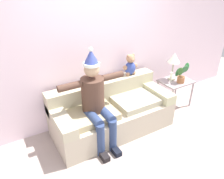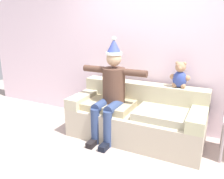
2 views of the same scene
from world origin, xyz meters
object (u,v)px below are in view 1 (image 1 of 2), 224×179
object	(u,v)px
teddy_bear	(130,66)
candle_tall	(171,76)
side_table	(175,84)
potted_plant	(182,73)
couch	(111,112)
person_seated	(96,99)
table_lamp	(174,59)

from	to	relation	value
teddy_bear	candle_tall	size ratio (longest dim) A/B	1.77
side_table	potted_plant	distance (m)	0.28
teddy_bear	side_table	size ratio (longest dim) A/B	0.64
couch	potted_plant	distance (m)	1.53
person_seated	potted_plant	size ratio (longest dim) A/B	3.84
side_table	table_lamp	size ratio (longest dim) A/B	1.13
person_seated	side_table	distance (m)	1.85
person_seated	teddy_bear	world-z (taller)	person_seated
couch	side_table	size ratio (longest dim) A/B	3.29
teddy_bear	table_lamp	xyz separation A→B (m)	(0.89, -0.16, 0.01)
couch	side_table	world-z (taller)	couch
person_seated	side_table	world-z (taller)	person_seated
couch	candle_tall	xyz separation A→B (m)	(1.30, -0.01, 0.37)
table_lamp	potted_plant	bearing A→B (deg)	-76.54
table_lamp	potted_plant	size ratio (longest dim) A/B	1.35
side_table	candle_tall	world-z (taller)	candle_tall
couch	table_lamp	distance (m)	1.57
candle_tall	potted_plant	bearing A→B (deg)	-23.86
side_table	teddy_bear	bearing A→B (deg)	164.80
person_seated	teddy_bear	bearing A→B (deg)	25.27
teddy_bear	person_seated	bearing A→B (deg)	-154.73
couch	table_lamp	world-z (taller)	table_lamp
potted_plant	candle_tall	distance (m)	0.20
couch	teddy_bear	distance (m)	0.88
side_table	candle_tall	size ratio (longest dim) A/B	2.78
teddy_bear	table_lamp	bearing A→B (deg)	-10.03
person_seated	side_table	size ratio (longest dim) A/B	2.52
side_table	candle_tall	xyz separation A→B (m)	(-0.17, -0.02, 0.22)
person_seated	table_lamp	distance (m)	1.82
potted_plant	candle_tall	xyz separation A→B (m)	(-0.18, 0.08, -0.05)
teddy_bear	potted_plant	size ratio (longest dim) A/B	0.97
couch	side_table	xyz separation A→B (m)	(1.46, 0.01, 0.15)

